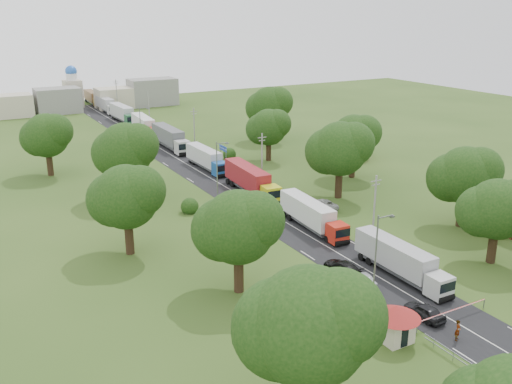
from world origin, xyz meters
TOP-DOWN VIEW (x-y plane):
  - ground at (0.00, 0.00)m, footprint 260.00×260.00m
  - road at (0.00, 20.00)m, footprint 8.00×200.00m
  - boom_barrier at (-1.36, -25.00)m, footprint 9.22×0.35m
  - guard_booth at (-7.20, -25.00)m, footprint 4.40×4.40m
  - info_sign at (5.20, 35.00)m, footprint 0.12×3.10m
  - pole_1 at (5.50, -7.00)m, footprint 1.60×0.24m
  - pole_2 at (5.50, 21.00)m, footprint 1.60×0.24m
  - pole_3 at (5.50, 49.00)m, footprint 1.60×0.24m
  - pole_4 at (5.50, 77.00)m, footprint 1.60×0.24m
  - pole_5 at (5.50, 105.00)m, footprint 1.60×0.24m
  - lamp_0 at (-5.35, -20.00)m, footprint 2.03×0.22m
  - lamp_1 at (-5.35, 15.00)m, footprint 2.03×0.22m
  - lamp_2 at (-5.35, 50.00)m, footprint 2.03×0.22m
  - tree_2 at (13.99, -17.86)m, footprint 8.00×8.00m
  - tree_3 at (19.99, -7.84)m, footprint 8.80×8.80m
  - tree_4 at (12.99, 10.17)m, footprint 9.60×9.60m
  - tree_5 at (21.99, 18.16)m, footprint 8.80×8.80m
  - tree_6 at (14.99, 35.14)m, footprint 8.00×8.00m
  - tree_7 at (23.99, 50.17)m, footprint 9.60×9.60m
  - tree_9 at (-20.01, -29.83)m, footprint 9.60×9.60m
  - tree_10 at (-15.01, -9.84)m, footprint 8.80×8.80m
  - tree_11 at (-22.01, 5.16)m, footprint 8.80×8.80m
  - tree_12 at (-16.01, 25.17)m, footprint 9.60×9.60m
  - tree_13 at (-24.01, 45.16)m, footprint 8.80×8.80m
  - house_cream at (30.00, 30.00)m, footprint 10.08×10.08m
  - distant_town at (0.68, 110.00)m, footprint 52.00×8.00m
  - church at (-4.00, 118.00)m, footprint 5.00×5.00m
  - truck_0 at (2.05, -15.56)m, footprint 2.41×13.50m
  - truck_1 at (1.71, 1.11)m, footprint 3.03×13.71m
  - truck_2 at (2.04, 18.70)m, footprint 3.36×15.26m
  - truck_3 at (1.85, 35.35)m, footprint 2.46×13.70m
  - truck_4 at (1.91, 53.79)m, footprint 2.76×15.73m
  - truck_5 at (1.75, 69.70)m, footprint 3.44×15.22m
  - truck_6 at (1.93, 87.79)m, footprint 2.99×15.19m
  - truck_7 at (2.17, 105.05)m, footprint 2.58×14.60m
  - truck_8 at (2.29, 120.96)m, footprint 2.59×13.92m
  - car_lane_front at (-2.04, -23.50)m, footprint 1.93×4.37m
  - car_lane_mid at (-3.00, -15.16)m, footprint 1.74×4.21m
  - car_lane_rear at (-3.00, -12.00)m, footprint 2.35×5.30m
  - car_verge_near at (8.00, 6.84)m, footprint 2.31×4.88m
  - car_verge_far at (5.50, 27.56)m, footprint 1.65×3.92m
  - pedestrian_near at (-2.26, -27.73)m, footprint 0.85×0.75m
  - pedestrian_booth at (-6.50, -24.10)m, footprint 1.03×1.00m

SIDE VIEW (x-z plane):
  - ground at x=0.00m, z-range 0.00..0.00m
  - road at x=0.00m, z-range -0.02..0.02m
  - car_verge_far at x=5.50m, z-range 0.00..1.32m
  - car_verge_near at x=8.00m, z-range 0.00..1.35m
  - car_lane_mid at x=-3.00m, z-range 0.00..1.35m
  - car_lane_front at x=-2.04m, z-range 0.00..1.46m
  - car_lane_rear at x=-3.00m, z-range 0.00..1.51m
  - pedestrian_booth at x=-6.50m, z-range 0.00..1.67m
  - boom_barrier at x=-1.36m, z-range 0.30..1.48m
  - pedestrian_near at x=-2.26m, z-range 0.00..1.95m
  - truck_0 at x=2.05m, z-range 0.11..3.86m
  - truck_1 at x=1.71m, z-range 0.12..3.90m
  - truck_3 at x=1.85m, z-range 0.12..3.91m
  - truck_8 at x=2.29m, z-range 0.12..3.97m
  - truck_7 at x=2.17m, z-range 0.12..4.17m
  - guard_booth at x=-7.20m, z-range 0.44..3.89m
  - truck_5 at x=1.75m, z-range 0.13..4.33m
  - truck_6 at x=1.93m, z-range 0.13..4.33m
  - truck_2 at x=2.04m, z-range 0.13..4.34m
  - truck_4 at x=1.91m, z-range 0.13..4.49m
  - info_sign at x=5.20m, z-range 0.95..5.05m
  - distant_town at x=0.68m, z-range -0.51..7.49m
  - house_cream at x=30.00m, z-range 0.74..6.54m
  - pole_1 at x=5.50m, z-range 0.18..9.18m
  - pole_2 at x=5.50m, z-range 0.18..9.18m
  - pole_3 at x=5.50m, z-range 0.18..9.18m
  - pole_4 at x=5.50m, z-range 0.18..9.18m
  - pole_5 at x=5.50m, z-range 0.18..9.18m
  - church at x=-4.00m, z-range -0.76..11.54m
  - lamp_0 at x=-5.35m, z-range 0.55..10.55m
  - lamp_1 at x=-5.35m, z-range 0.55..10.55m
  - lamp_2 at x=-5.35m, z-range 0.55..10.55m
  - tree_2 at x=13.99m, z-range 1.55..11.65m
  - tree_6 at x=14.99m, z-range 1.55..11.65m
  - tree_3 at x=19.99m, z-range 1.69..12.76m
  - tree_5 at x=21.99m, z-range 1.69..12.76m
  - tree_10 at x=-15.01m, z-range 1.69..12.76m
  - tree_11 at x=-22.01m, z-range 1.69..12.76m
  - tree_13 at x=-24.01m, z-range 1.69..12.76m
  - tree_4 at x=12.99m, z-range 1.83..13.88m
  - tree_7 at x=23.99m, z-range 1.83..13.88m
  - tree_9 at x=-20.01m, z-range 1.83..13.88m
  - tree_12 at x=-16.01m, z-range 1.83..13.88m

